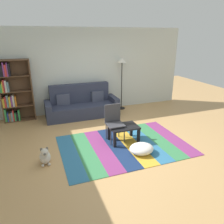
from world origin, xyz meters
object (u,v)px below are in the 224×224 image
at_px(tv_remote, 119,125).
at_px(folding_chair, 114,120).
at_px(pouf, 141,149).
at_px(standing_lamp, 122,67).
at_px(couch, 82,106).
at_px(bookshelf, 13,93).
at_px(dog, 45,156).
at_px(coffee_table, 124,129).

relative_size(tv_remote, folding_chair, 0.17).
xyz_separation_m(pouf, standing_lamp, (0.78, 3.00, 1.34)).
bearing_deg(tv_remote, pouf, -71.63).
height_order(couch, bookshelf, bookshelf).
height_order(dog, tv_remote, tv_remote).
bearing_deg(folding_chair, coffee_table, 1.11).
height_order(coffee_table, tv_remote, tv_remote).
bearing_deg(bookshelf, couch, -8.17).
bearing_deg(folding_chair, tv_remote, -3.57).
bearing_deg(standing_lamp, pouf, -104.50).
xyz_separation_m(pouf, tv_remote, (-0.23, 0.73, 0.30)).
bearing_deg(couch, tv_remote, -77.41).
bearing_deg(coffee_table, tv_remote, 143.39).
distance_m(couch, bookshelf, 2.06).
relative_size(couch, coffee_table, 3.28).
height_order(couch, standing_lamp, standing_lamp).
bearing_deg(couch, pouf, -76.08).
relative_size(dog, folding_chair, 0.44).
bearing_deg(folding_chair, bookshelf, -179.62).
xyz_separation_m(couch, folding_chair, (0.36, -1.94, 0.20)).
bearing_deg(bookshelf, standing_lamp, -1.00).
bearing_deg(couch, folding_chair, -79.52).
relative_size(coffee_table, pouf, 1.28).
relative_size(couch, folding_chair, 2.51).
xyz_separation_m(couch, standing_lamp, (1.46, 0.22, 1.13)).
bearing_deg(couch, standing_lamp, 8.64).
height_order(pouf, folding_chair, folding_chair).
bearing_deg(pouf, couch, 103.92).
xyz_separation_m(standing_lamp, folding_chair, (-1.11, -2.16, -0.93)).
bearing_deg(tv_remote, folding_chair, 133.20).
distance_m(tv_remote, folding_chair, 0.19).
height_order(coffee_table, folding_chair, folding_chair).
xyz_separation_m(couch, dog, (-1.32, -2.45, -0.18)).
bearing_deg(pouf, standing_lamp, 75.50).
distance_m(couch, folding_chair, 1.98).
relative_size(coffee_table, folding_chair, 0.76).
xyz_separation_m(standing_lamp, tv_remote, (-1.01, -2.27, -1.04)).
distance_m(pouf, folding_chair, 0.99).
bearing_deg(pouf, bookshelf, 130.94).
bearing_deg(tv_remote, bookshelf, 136.98).
height_order(couch, coffee_table, couch).
relative_size(bookshelf, coffee_table, 2.65).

